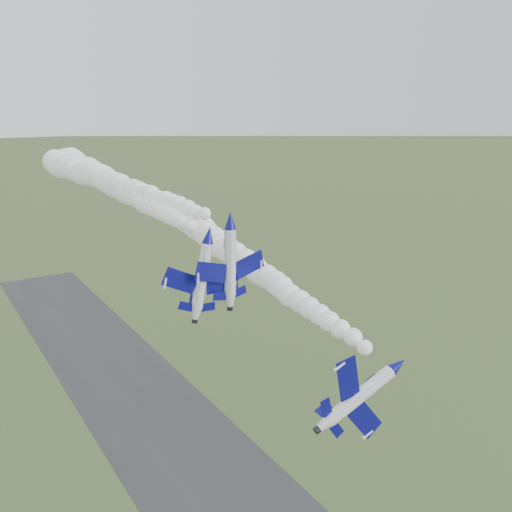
{
  "coord_description": "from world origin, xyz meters",
  "views": [
    {
      "loc": [
        -35.42,
        -41.08,
        59.33
      ],
      "look_at": [
        2.62,
        19.83,
        39.77
      ],
      "focal_mm": 40.0,
      "sensor_mm": 36.0,
      "label": 1
    }
  ],
  "objects": [
    {
      "name": "smoke_trail_jet_lead",
      "position": [
        9.86,
        37.43,
        34.79
      ],
      "size": [
        10.37,
        75.1,
        5.7
      ],
      "primitive_type": null,
      "rotation": [
        0.0,
        0.0,
        -0.06
      ],
      "color": "white"
    },
    {
      "name": "runway",
      "position": [
        0.0,
        30.0,
        0.02
      ],
      "size": [
        24.0,
        260.0,
        0.04
      ],
      "primitive_type": "cube",
      "color": "#2E2E31",
      "rests_on": "ground"
    },
    {
      "name": "smoke_trail_jet_pair_right",
      "position": [
        -3.54,
        57.97,
        45.35
      ],
      "size": [
        14.05,
        64.72,
        5.29
      ],
      "primitive_type": null,
      "rotation": [
        0.0,
        0.0,
        0.14
      ],
      "color": "white"
    },
    {
      "name": "smoke_trail_jet_pair_left",
      "position": [
        -2.87,
        59.49,
        44.68
      ],
      "size": [
        7.77,
        67.36,
        5.73
      ],
      "primitive_type": null,
      "rotation": [
        0.0,
        0.0,
        -0.03
      ],
      "color": "white"
    },
    {
      "name": "jet_lead",
      "position": [
        6.35,
        -2.57,
        32.45
      ],
      "size": [
        4.81,
        12.51,
        9.4
      ],
      "rotation": [
        0.0,
        1.14,
        -0.06
      ],
      "color": "silver"
    },
    {
      "name": "jet_pair_left",
      "position": [
        -2.58,
        22.91,
        42.63
      ],
      "size": [
        10.66,
        13.06,
        3.71
      ],
      "rotation": [
        0.0,
        0.2,
        -0.03
      ],
      "color": "silver"
    },
    {
      "name": "jet_pair_right",
      "position": [
        0.39,
        22.48,
        44.3
      ],
      "size": [
        11.46,
        13.59,
        3.35
      ],
      "rotation": [
        0.0,
        0.02,
        0.14
      ],
      "color": "silver"
    }
  ]
}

